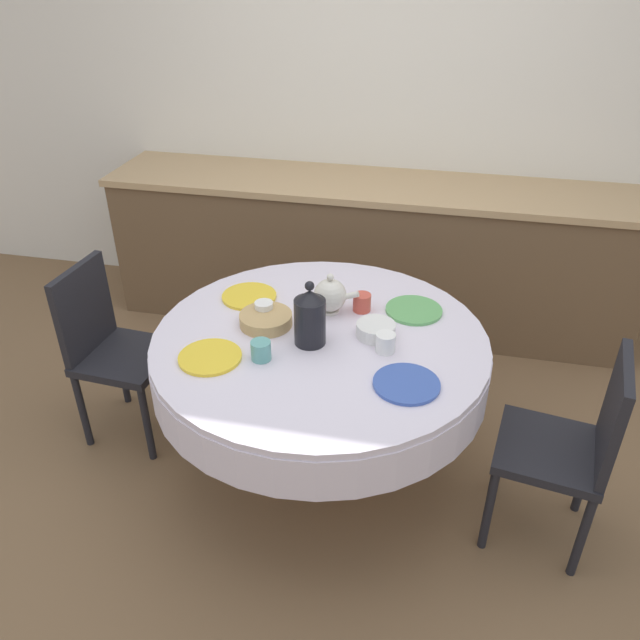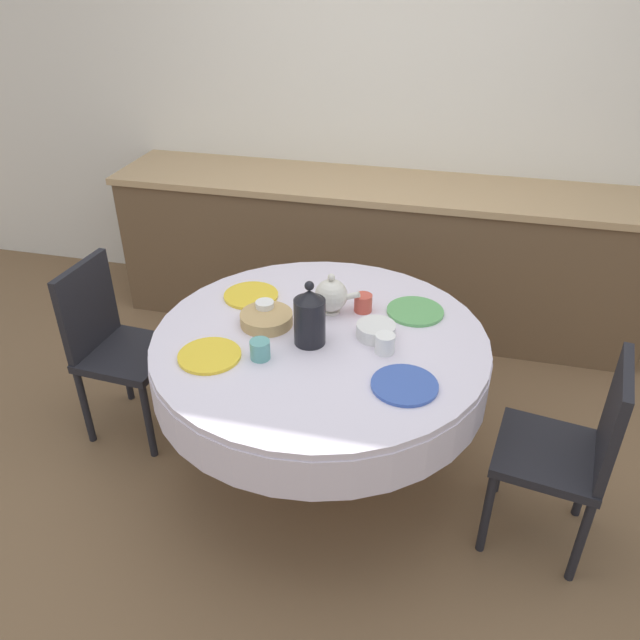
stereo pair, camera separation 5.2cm
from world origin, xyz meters
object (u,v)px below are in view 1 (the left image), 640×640
coffee_carafe (310,317)px  teapot (331,295)px  chair_right (110,344)px  chair_left (572,443)px

coffee_carafe → teapot: coffee_carafe is taller
chair_right → coffee_carafe: bearing=86.9°
chair_right → teapot: teapot is taller
chair_left → chair_right: bearing=92.7°
chair_left → teapot: size_ratio=4.49×
chair_left → chair_right: 2.10m
chair_left → coffee_carafe: bearing=93.1°
chair_left → coffee_carafe: coffee_carafe is taller
chair_right → teapot: 1.11m
chair_left → chair_right: (-2.09, 0.25, 0.00)m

